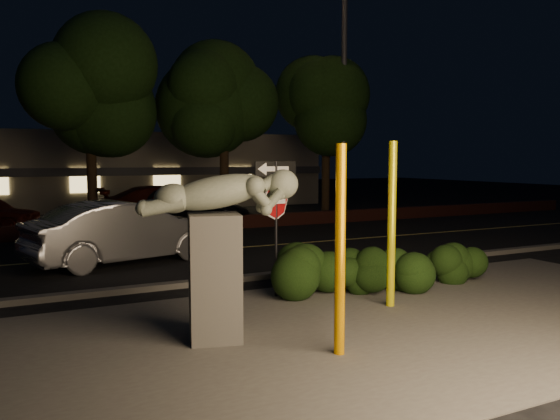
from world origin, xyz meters
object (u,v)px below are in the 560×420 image
at_px(yellow_pole_right, 392,225).
at_px(parked_car_darkred, 170,206).
at_px(streetlight, 339,57).
at_px(sculpture, 217,236).
at_px(silver_sedan, 126,232).
at_px(parked_car_dark, 179,207).
at_px(signpost, 276,201).
at_px(yellow_pole_left, 340,251).

relative_size(yellow_pole_right, parked_car_darkred, 0.53).
bearing_deg(streetlight, parked_car_darkred, 158.35).
xyz_separation_m(sculpture, silver_sedan, (-0.10, 6.59, -0.73)).
relative_size(streetlight, parked_car_darkred, 2.08).
height_order(sculpture, silver_sedan, sculpture).
height_order(sculpture, parked_car_dark, sculpture).
bearing_deg(signpost, parked_car_dark, 78.13).
distance_m(yellow_pole_left, silver_sedan, 8.01).
relative_size(signpost, silver_sedan, 0.54).
bearing_deg(yellow_pole_left, parked_car_darkred, 83.73).
relative_size(silver_sedan, parked_car_dark, 0.88).
bearing_deg(signpost, streetlight, 47.44).
distance_m(signpost, silver_sedan, 5.20).
bearing_deg(parked_car_dark, parked_car_darkred, 53.49).
distance_m(yellow_pole_right, parked_car_darkred, 13.44).
height_order(yellow_pole_right, sculpture, yellow_pole_right).
bearing_deg(parked_car_darkred, sculpture, 170.65).
xyz_separation_m(yellow_pole_left, yellow_pole_right, (2.09, 1.64, 0.06)).
height_order(signpost, silver_sedan, signpost).
bearing_deg(sculpture, streetlight, 65.56).
bearing_deg(yellow_pole_left, parked_car_dark, 82.62).
height_order(streetlight, silver_sedan, streetlight).
bearing_deg(sculpture, signpost, 59.75).
distance_m(yellow_pole_right, parked_car_dark, 12.99).
distance_m(streetlight, parked_car_darkred, 9.06).
distance_m(yellow_pole_left, signpost, 3.22).
distance_m(silver_sedan, parked_car_dark, 7.47).
relative_size(yellow_pole_left, silver_sedan, 0.59).
bearing_deg(silver_sedan, yellow_pole_right, -166.52).
bearing_deg(silver_sedan, parked_car_darkred, -37.98).
bearing_deg(parked_car_dark, sculpture, -167.92).
xyz_separation_m(sculpture, parked_car_dark, (3.13, 13.33, -0.76)).
bearing_deg(signpost, parked_car_darkred, 79.51).
bearing_deg(yellow_pole_right, parked_car_dark, 90.89).
height_order(sculpture, parked_car_darkred, sculpture).
distance_m(yellow_pole_left, parked_car_darkred, 15.16).
relative_size(yellow_pole_right, parked_car_dark, 0.54).
bearing_deg(signpost, yellow_pole_left, -105.60).
xyz_separation_m(yellow_pole_right, sculpture, (-3.33, -0.36, 0.06)).
height_order(signpost, parked_car_dark, signpost).
distance_m(silver_sedan, parked_car_darkred, 7.78).
relative_size(yellow_pole_right, silver_sedan, 0.61).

